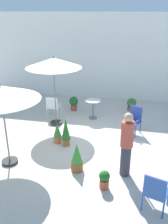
% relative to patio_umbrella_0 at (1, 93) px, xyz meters
% --- Properties ---
extents(ground_plane, '(60.00, 60.00, 0.00)m').
position_rel_patio_umbrella_0_xyz_m(ground_plane, '(1.75, 1.82, -2.03)').
color(ground_plane, beige).
extents(villa_facade, '(11.45, 0.30, 3.87)m').
position_rel_patio_umbrella_0_xyz_m(villa_facade, '(1.75, 6.14, -0.09)').
color(villa_facade, white).
rests_on(villa_facade, ground).
extents(patio_umbrella_0, '(1.98, 1.98, 2.29)m').
position_rel_patio_umbrella_0_xyz_m(patio_umbrella_0, '(0.00, 0.00, 0.00)').
color(patio_umbrella_0, '#2D2D2D').
rests_on(patio_umbrella_0, ground).
extents(patio_umbrella_1, '(1.94, 1.94, 2.52)m').
position_rel_patio_umbrella_0_xyz_m(patio_umbrella_1, '(0.47, 2.70, 0.23)').
color(patio_umbrella_1, '#2D2D2D').
rests_on(patio_umbrella_1, ground).
extents(cafe_table_0, '(0.61, 0.61, 0.75)m').
position_rel_patio_umbrella_0_xyz_m(cafe_table_0, '(1.72, 3.50, -1.51)').
color(cafe_table_0, silver).
rests_on(cafe_table_0, ground).
extents(patio_chair_0, '(0.50, 0.47, 0.85)m').
position_rel_patio_umbrella_0_xyz_m(patio_chair_0, '(0.17, 3.27, -1.54)').
color(patio_chair_0, silver).
rests_on(patio_chair_0, ground).
extents(patio_chair_2, '(0.60, 0.61, 0.91)m').
position_rel_patio_umbrella_0_xyz_m(patio_chair_2, '(3.83, -0.98, -1.52)').
color(patio_chair_2, '#284C96').
rests_on(patio_chair_2, ground).
extents(patio_chair_3, '(0.61, 0.61, 0.94)m').
position_rel_patio_umbrella_0_xyz_m(patio_chair_3, '(3.29, 2.60, -1.50)').
color(patio_chair_3, '#2B3F91').
rests_on(patio_chair_3, ground).
extents(potted_plant_0, '(0.39, 0.39, 0.53)m').
position_rel_patio_umbrella_0_xyz_m(potted_plant_0, '(3.15, 4.68, -1.75)').
color(potted_plant_0, brown).
rests_on(potted_plant_0, ground).
extents(potted_plant_1, '(0.24, 0.24, 0.68)m').
position_rel_patio_umbrella_0_xyz_m(potted_plant_1, '(0.95, 1.38, -1.69)').
color(potted_plant_1, '#CA723E').
rests_on(potted_plant_1, ground).
extents(potted_plant_3, '(0.26, 0.26, 0.47)m').
position_rel_patio_umbrella_0_xyz_m(potted_plant_3, '(2.71, -0.49, -1.78)').
color(potted_plant_3, '#A64D31').
rests_on(potted_plant_3, ground).
extents(potted_plant_5, '(0.32, 0.32, 0.80)m').
position_rel_patio_umbrella_0_xyz_m(potted_plant_5, '(1.91, 0.07, -1.64)').
color(potted_plant_5, brown).
rests_on(potted_plant_5, ground).
extents(potted_plant_6, '(0.27, 0.27, 0.92)m').
position_rel_patio_umbrella_0_xyz_m(potted_plant_6, '(1.27, 1.25, -1.53)').
color(potted_plant_6, '#AE6334').
rests_on(potted_plant_6, ground).
extents(potted_plant_7, '(0.37, 0.37, 0.60)m').
position_rel_patio_umbrella_0_xyz_m(potted_plant_7, '(0.78, 4.16, -1.69)').
color(potted_plant_7, '#AA493A').
rests_on(potted_plant_7, ground).
extents(standing_person, '(0.42, 0.42, 1.72)m').
position_rel_patio_umbrella_0_xyz_m(standing_person, '(3.15, 0.16, -1.14)').
color(standing_person, '#33333D').
rests_on(standing_person, ground).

